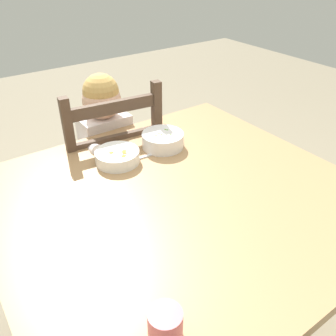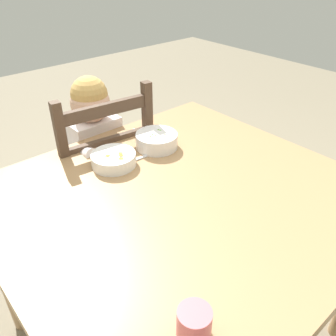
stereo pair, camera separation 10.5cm
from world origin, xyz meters
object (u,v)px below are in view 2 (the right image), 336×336
bowl_of_peas (157,140)px  spoon (132,161)px  child_figure (99,149)px  drinking_cup (194,324)px  dining_table (181,217)px  bowl_of_carrots (114,159)px  dining_chair (101,181)px

bowl_of_peas → spoon: bearing=-169.9°
child_figure → drinking_cup: 1.04m
dining_table → drinking_cup: 0.51m
dining_table → child_figure: bearing=86.6°
bowl_of_carrots → spoon: bearing=-22.3°
spoon → drinking_cup: drinking_cup is taller
dining_table → dining_chair: size_ratio=1.21×
dining_chair → drinking_cup: (-0.35, -0.97, 0.31)m
bowl_of_peas → drinking_cup: bearing=-124.0°
child_figure → spoon: size_ratio=7.08×
child_figure → drinking_cup: bearing=-110.1°
bowl_of_carrots → drinking_cup: drinking_cup is taller
spoon → drinking_cup: size_ratio=1.86×
bowl_of_peas → spoon: 0.15m
child_figure → bowl_of_carrots: bearing=-109.4°
bowl_of_peas → spoon: size_ratio=1.21×
dining_chair → drinking_cup: size_ratio=12.94×
bowl_of_carrots → child_figure: bearing=70.6°
drinking_cup → bowl_of_peas: bearing=56.0°
dining_chair → bowl_of_carrots: 0.43m
bowl_of_peas → bowl_of_carrots: (-0.21, -0.00, -0.01)m
dining_table → child_figure: size_ratio=1.19×
child_figure → spoon: (-0.04, -0.32, 0.10)m
dining_table → bowl_of_peas: bowl_of_peas is taller
child_figure → drinking_cup: child_figure is taller
child_figure → spoon: child_figure is taller
bowl_of_carrots → spoon: size_ratio=1.20×
child_figure → bowl_of_peas: size_ratio=5.83×
dining_chair → drinking_cup: dining_chair is taller
spoon → drinking_cup: 0.72m
child_figure → bowl_of_peas: child_figure is taller
child_figure → bowl_of_peas: bearing=-70.6°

